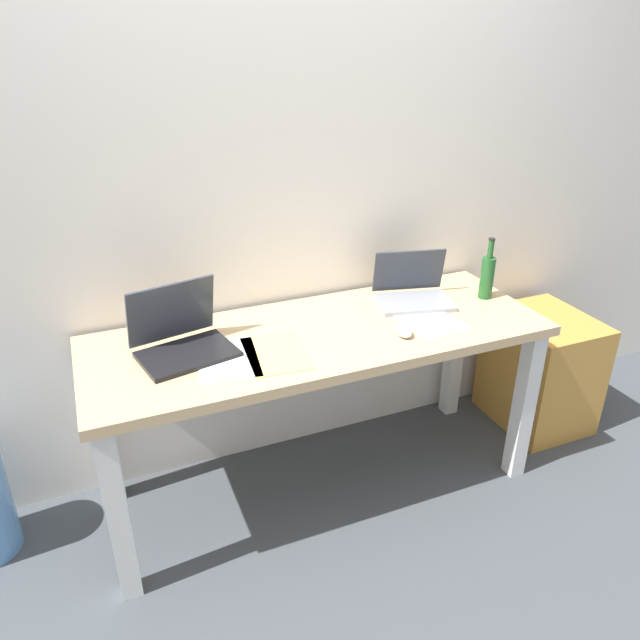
{
  "coord_description": "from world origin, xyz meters",
  "views": [
    {
      "loc": [
        -0.79,
        -1.9,
        1.81
      ],
      "look_at": [
        0.0,
        0.0,
        0.8
      ],
      "focal_mm": 33.69,
      "sensor_mm": 36.0,
      "label": 1
    }
  ],
  "objects_px": {
    "desk": "(320,356)",
    "computer_mouse": "(403,331)",
    "laptop_right": "(413,291)",
    "laptop_left": "(182,338)",
    "filing_cabinet": "(540,370)",
    "beer_bottle": "(487,276)"
  },
  "relations": [
    {
      "from": "laptop_left",
      "to": "laptop_right",
      "type": "xyz_separation_m",
      "value": [
        0.99,
        0.07,
        -0.01
      ]
    },
    {
      "from": "desk",
      "to": "computer_mouse",
      "type": "bearing_deg",
      "value": -27.69
    },
    {
      "from": "laptop_left",
      "to": "laptop_right",
      "type": "height_order",
      "value": "laptop_left"
    },
    {
      "from": "beer_bottle",
      "to": "laptop_left",
      "type": "bearing_deg",
      "value": 179.31
    },
    {
      "from": "laptop_left",
      "to": "computer_mouse",
      "type": "bearing_deg",
      "value": -13.46
    },
    {
      "from": "laptop_right",
      "to": "computer_mouse",
      "type": "bearing_deg",
      "value": -126.09
    },
    {
      "from": "desk",
      "to": "beer_bottle",
      "type": "height_order",
      "value": "beer_bottle"
    },
    {
      "from": "filing_cabinet",
      "to": "laptop_left",
      "type": "bearing_deg",
      "value": 179.93
    },
    {
      "from": "laptop_left",
      "to": "filing_cabinet",
      "type": "relative_size",
      "value": 0.66
    },
    {
      "from": "laptop_right",
      "to": "computer_mouse",
      "type": "height_order",
      "value": "laptop_right"
    },
    {
      "from": "desk",
      "to": "laptop_right",
      "type": "height_order",
      "value": "laptop_right"
    },
    {
      "from": "desk",
      "to": "filing_cabinet",
      "type": "distance_m",
      "value": 1.25
    },
    {
      "from": "desk",
      "to": "laptop_left",
      "type": "xyz_separation_m",
      "value": [
        -0.52,
        0.04,
        0.16
      ]
    },
    {
      "from": "filing_cabinet",
      "to": "beer_bottle",
      "type": "bearing_deg",
      "value": -178.09
    },
    {
      "from": "computer_mouse",
      "to": "filing_cabinet",
      "type": "xyz_separation_m",
      "value": [
        0.91,
        0.19,
        -0.49
      ]
    },
    {
      "from": "desk",
      "to": "filing_cabinet",
      "type": "bearing_deg",
      "value": 1.99
    },
    {
      "from": "laptop_left",
      "to": "filing_cabinet",
      "type": "bearing_deg",
      "value": -0.07
    },
    {
      "from": "desk",
      "to": "computer_mouse",
      "type": "relative_size",
      "value": 17.89
    },
    {
      "from": "desk",
      "to": "beer_bottle",
      "type": "xyz_separation_m",
      "value": [
        0.79,
        0.03,
        0.21
      ]
    },
    {
      "from": "beer_bottle",
      "to": "filing_cabinet",
      "type": "bearing_deg",
      "value": 1.91
    },
    {
      "from": "laptop_right",
      "to": "beer_bottle",
      "type": "xyz_separation_m",
      "value": [
        0.31,
        -0.09,
        0.06
      ]
    },
    {
      "from": "desk",
      "to": "computer_mouse",
      "type": "height_order",
      "value": "computer_mouse"
    }
  ]
}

